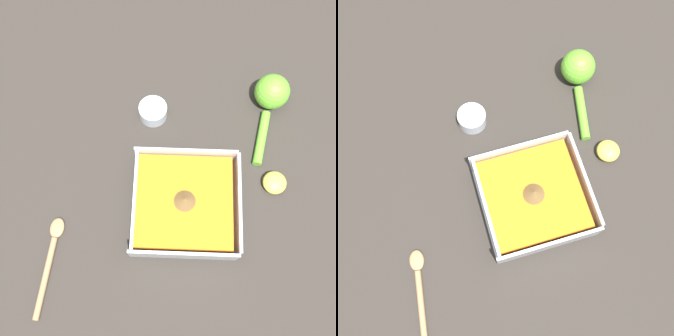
{
  "view_description": "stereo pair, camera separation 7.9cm",
  "coord_description": "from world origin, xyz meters",
  "views": [
    {
      "loc": [
        0.03,
        0.18,
        0.78
      ],
      "look_at": [
        0.03,
        -0.07,
        0.04
      ],
      "focal_mm": 42.0,
      "sensor_mm": 36.0,
      "label": 1
    },
    {
      "loc": [
        0.1,
        0.17,
        0.78
      ],
      "look_at": [
        0.03,
        -0.07,
        0.04
      ],
      "focal_mm": 42.0,
      "sensor_mm": 36.0,
      "label": 2
    }
  ],
  "objects": [
    {
      "name": "spice_bowl",
      "position": [
        0.07,
        -0.21,
        0.02
      ],
      "size": [
        0.06,
        0.06,
        0.03
      ],
      "color": "silver",
      "rests_on": "ground_plane"
    },
    {
      "name": "lemon_squeezer",
      "position": [
        -0.18,
        -0.24,
        0.03
      ],
      "size": [
        0.08,
        0.19,
        0.07
      ],
      "rotation": [
        0.0,
        0.0,
        4.51
      ],
      "color": "#6BC633",
      "rests_on": "ground_plane"
    },
    {
      "name": "lemon_half",
      "position": [
        -0.18,
        -0.06,
        0.01
      ],
      "size": [
        0.05,
        0.05,
        0.03
      ],
      "color": "#EFDB4C",
      "rests_on": "ground_plane"
    },
    {
      "name": "ground_plane",
      "position": [
        0.0,
        0.0,
        0.0
      ],
      "size": [
        4.0,
        4.0,
        0.0
      ],
      "primitive_type": "plane",
      "color": "#332D28"
    },
    {
      "name": "square_dish",
      "position": [
        -0.0,
        0.0,
        0.03
      ],
      "size": [
        0.2,
        0.2,
        0.07
      ],
      "color": "silver",
      "rests_on": "ground_plane"
    },
    {
      "name": "wooden_spoon",
      "position": [
        0.26,
        0.12,
        0.01
      ],
      "size": [
        0.04,
        0.19,
        0.01
      ],
      "rotation": [
        0.0,
        0.0,
        4.6
      ],
      "color": "tan",
      "rests_on": "ground_plane"
    }
  ]
}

